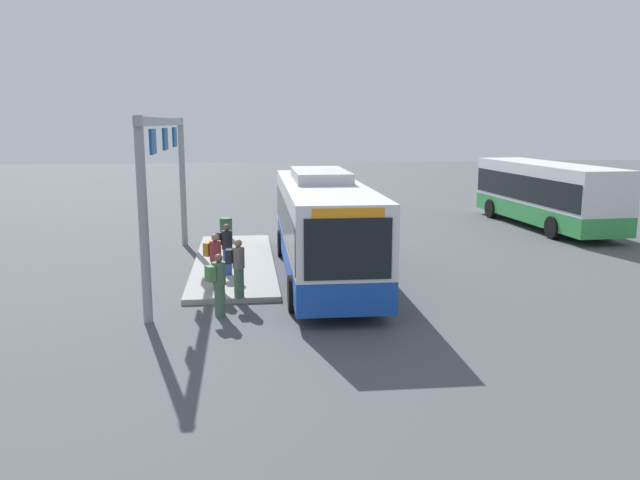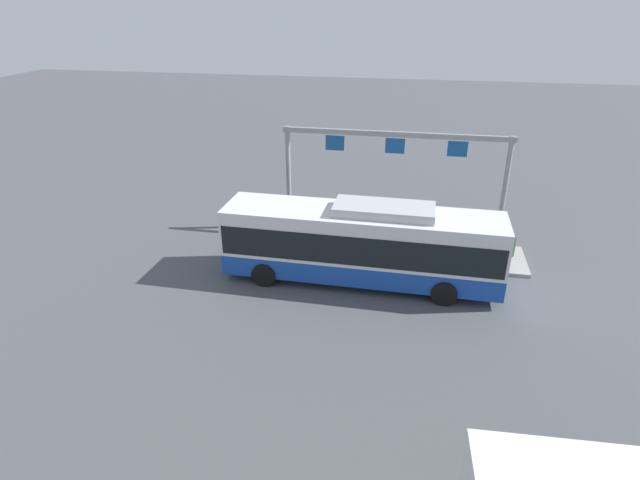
% 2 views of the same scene
% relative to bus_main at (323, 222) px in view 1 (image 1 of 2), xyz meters
% --- Properties ---
extents(ground_plane, '(120.00, 120.00, 0.00)m').
position_rel_bus_main_xyz_m(ground_plane, '(0.01, -0.00, -1.81)').
color(ground_plane, '#4C4F54').
extents(platform_curb, '(10.00, 2.80, 0.16)m').
position_rel_bus_main_xyz_m(platform_curb, '(-2.08, -2.94, -1.73)').
color(platform_curb, '#9E9E99').
rests_on(platform_curb, ground).
extents(bus_main, '(11.29, 2.82, 3.46)m').
position_rel_bus_main_xyz_m(bus_main, '(0.00, 0.00, 0.00)').
color(bus_main, '#1947AD').
rests_on(bus_main, ground).
extents(bus_background_left, '(10.36, 3.07, 3.10)m').
position_rel_bus_main_xyz_m(bus_background_left, '(-8.54, 11.89, -0.03)').
color(bus_background_left, green).
rests_on(bus_background_left, ground).
extents(person_boarding, '(0.38, 0.56, 1.67)m').
position_rel_bus_main_xyz_m(person_boarding, '(2.81, -2.75, -0.76)').
color(person_boarding, '#476B4C').
rests_on(person_boarding, platform_curb).
extents(person_waiting_near, '(0.53, 0.61, 1.67)m').
position_rel_bus_main_xyz_m(person_waiting_near, '(4.00, -3.24, -0.92)').
color(person_waiting_near, '#476B4C').
rests_on(person_waiting_near, ground).
extents(person_waiting_mid, '(0.49, 0.60, 1.67)m').
position_rel_bus_main_xyz_m(person_waiting_mid, '(0.05, -3.14, -0.76)').
color(person_waiting_mid, '#334C8C').
rests_on(person_waiting_mid, platform_curb).
extents(person_waiting_far, '(0.54, 0.60, 1.67)m').
position_rel_bus_main_xyz_m(person_waiting_far, '(1.81, -3.42, -0.76)').
color(person_waiting_far, gray).
rests_on(person_waiting_far, platform_curb).
extents(platform_sign_gantry, '(10.74, 0.24, 5.20)m').
position_rel_bus_main_xyz_m(platform_sign_gantry, '(-0.88, -5.03, 2.01)').
color(platform_sign_gantry, gray).
rests_on(platform_sign_gantry, ground).
extents(trash_bin, '(0.52, 0.52, 0.90)m').
position_rel_bus_main_xyz_m(trash_bin, '(-6.36, -3.33, -1.20)').
color(trash_bin, '#2D5133').
rests_on(trash_bin, platform_curb).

